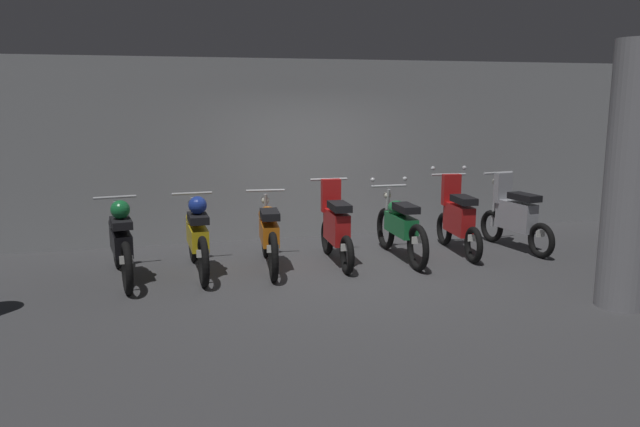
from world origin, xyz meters
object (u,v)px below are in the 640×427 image
object	(u,v)px
motorbike_slot_2	(269,233)
motorbike_slot_4	(400,226)
motorbike_slot_0	(121,241)
motorbike_slot_5	(458,219)
motorbike_slot_3	(336,227)
support_pillar	(632,177)
motorbike_slot_6	(514,216)
motorbike_slot_1	(197,235)

from	to	relation	value
motorbike_slot_2	motorbike_slot_4	bearing A→B (deg)	-0.09
motorbike_slot_0	motorbike_slot_5	world-z (taller)	motorbike_slot_5
motorbike_slot_3	motorbike_slot_4	size ratio (longest dim) A/B	0.86
motorbike_slot_4	support_pillar	size ratio (longest dim) A/B	0.66
motorbike_slot_4	motorbike_slot_5	world-z (taller)	motorbike_slot_5
motorbike_slot_2	motorbike_slot_3	xyz separation A→B (m)	(0.98, 0.02, 0.03)
motorbike_slot_0	support_pillar	world-z (taller)	support_pillar
motorbike_slot_3	motorbike_slot_4	distance (m)	0.98
motorbike_slot_3	support_pillar	xyz separation A→B (m)	(2.62, -2.67, 0.96)
motorbike_slot_6	support_pillar	bearing A→B (deg)	-96.29
motorbike_slot_5	motorbike_slot_1	bearing A→B (deg)	-177.97
motorbike_slot_4	support_pillar	world-z (taller)	support_pillar
motorbike_slot_2	support_pillar	world-z (taller)	support_pillar
support_pillar	motorbike_slot_3	bearing A→B (deg)	134.52
motorbike_slot_0	motorbike_slot_2	size ratio (longest dim) A/B	1.00
motorbike_slot_2	motorbike_slot_4	world-z (taller)	motorbike_slot_4
motorbike_slot_4	motorbike_slot_6	world-z (taller)	motorbike_slot_6
motorbike_slot_1	motorbike_slot_5	bearing A→B (deg)	2.03
motorbike_slot_2	motorbike_slot_3	distance (m)	0.98
motorbike_slot_0	motorbike_slot_6	bearing A→B (deg)	2.06
motorbike_slot_0	motorbike_slot_2	xyz separation A→B (m)	(1.96, 0.11, -0.04)
motorbike_slot_0	motorbike_slot_4	xyz separation A→B (m)	(3.91, 0.11, -0.03)
motorbike_slot_5	motorbike_slot_3	bearing A→B (deg)	-177.53
motorbike_slot_2	motorbike_slot_4	distance (m)	1.95
support_pillar	motorbike_slot_6	bearing A→B (deg)	83.71
support_pillar	motorbike_slot_4	bearing A→B (deg)	121.92
motorbike_slot_0	motorbike_slot_4	size ratio (longest dim) A/B	1.00
motorbike_slot_2	support_pillar	xyz separation A→B (m)	(3.60, -2.64, 0.99)
motorbike_slot_6	motorbike_slot_0	bearing A→B (deg)	-177.94
motorbike_slot_3	support_pillar	distance (m)	3.86
motorbike_slot_3	motorbike_slot_0	bearing A→B (deg)	-177.41
motorbike_slot_1	support_pillar	world-z (taller)	support_pillar
motorbike_slot_3	motorbike_slot_4	xyz separation A→B (m)	(0.98, -0.02, -0.03)
motorbike_slot_2	motorbike_slot_6	world-z (taller)	motorbike_slot_6
motorbike_slot_1	motorbike_slot_4	bearing A→B (deg)	0.58
motorbike_slot_0	motorbike_slot_5	bearing A→B (deg)	2.54
motorbike_slot_2	motorbike_slot_4	xyz separation A→B (m)	(1.95, -0.00, 0.00)
motorbike_slot_3	motorbike_slot_5	size ratio (longest dim) A/B	1.00
motorbike_slot_1	motorbike_slot_3	bearing A→B (deg)	1.58
motorbike_slot_1	motorbike_slot_2	size ratio (longest dim) A/B	1.00
motorbike_slot_3	support_pillar	size ratio (longest dim) A/B	0.57
motorbike_slot_1	support_pillar	xyz separation A→B (m)	(4.58, -2.61, 0.96)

